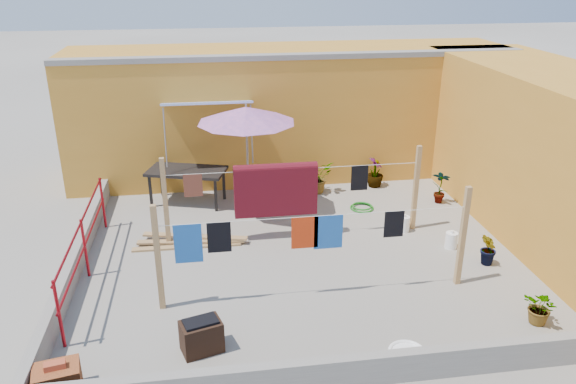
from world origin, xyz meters
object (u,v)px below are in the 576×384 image
Objects in this scene: water_jug_a at (451,240)px; water_jug_b at (404,224)px; patio_umbrella at (246,115)px; green_hose at (362,207)px; brick_stack at (58,381)px; outdoor_table at (187,173)px; white_basin at (407,353)px; plant_back_a at (317,177)px; brazier at (201,336)px.

water_jug_a is 1.07m from water_jug_b.
patio_umbrella reaches higher than green_hose.
brick_stack is 7.47m from green_hose.
outdoor_table reaches higher than water_jug_a.
white_basin is 0.71× the size of plant_back_a.
white_basin is 1.49× the size of water_jug_a.
brazier is 1.76× the size of water_jug_a.
water_jug_b is at bearing 33.11° from brick_stack.
brick_stack is 4.68m from white_basin.
patio_umbrella is 4.81m from water_jug_a.
white_basin is 1.46× the size of water_jug_b.
brick_stack reaches higher than water_jug_a.
brazier is at bearing 18.71° from brick_stack.
patio_umbrella is 3.36m from green_hose.
outdoor_table is 2.94× the size of brazier.
outdoor_table is (-1.33, 0.80, -1.49)m from patio_umbrella.
green_hose is at bearing -54.49° from plant_back_a.
white_basin is at bearing -11.20° from brazier.
green_hose is at bearing 81.63° from white_basin.
brazier reaches higher than water_jug_b.
water_jug_b is 2.73m from plant_back_a.
patio_umbrella is at bearing -30.96° from outdoor_table.
water_jug_b is at bearing 128.37° from water_jug_a.
patio_umbrella reaches higher than water_jug_a.
water_jug_b is 0.70× the size of green_hose.
patio_umbrella is 3.94m from water_jug_b.
white_basin is (2.86, -0.57, -0.20)m from brazier.
outdoor_table reaches higher than plant_back_a.
patio_umbrella is 6.71× the size of water_jug_a.
brazier is at bearing -128.64° from green_hose.
water_jug_b reaches higher than green_hose.
brazier is at bearing -87.18° from outdoor_table.
water_jug_a is at bearing -51.63° from water_jug_b.
brazier is 6.30m from plant_back_a.
brick_stack is (-1.56, -6.04, -0.52)m from outdoor_table.
green_hose is at bearing 113.55° from water_jug_b.
outdoor_table is 5.45m from brazier.
white_basin is (4.68, 0.05, -0.16)m from brick_stack.
plant_back_a is at bearing 90.55° from white_basin.
plant_back_a is at bearing 4.00° from outdoor_table.
brazier is 1.74× the size of water_jug_b.
white_basin is at bearing -98.37° from green_hose.
brazier reaches higher than water_jug_a.
patio_umbrella is 3.86× the size of brick_stack.
outdoor_table is 5.18× the size of water_jug_a.
water_jug_b is (-0.67, 0.84, 0.00)m from water_jug_a.
plant_back_a is (1.74, 1.01, -1.84)m from patio_umbrella.
water_jug_b is at bearing -23.72° from patio_umbrella.
brazier reaches higher than brick_stack.
brick_stack is at bearing -126.45° from plant_back_a.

